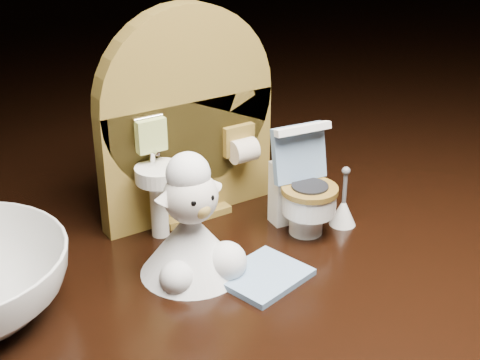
{
  "coord_description": "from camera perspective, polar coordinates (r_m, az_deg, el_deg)",
  "views": [
    {
      "loc": [
        -0.2,
        -0.32,
        0.23
      ],
      "look_at": [
        0.01,
        0.01,
        0.05
      ],
      "focal_mm": 50.0,
      "sensor_mm": 36.0,
      "label": 1
    }
  ],
  "objects": [
    {
      "name": "backdrop_panel",
      "position": [
        0.46,
        -4.56,
        4.47
      ],
      "size": [
        0.13,
        0.05,
        0.15
      ],
      "color": "olive",
      "rests_on": "ground"
    },
    {
      "name": "bath_mat",
      "position": [
        0.41,
        2.06,
        -8.18
      ],
      "size": [
        0.06,
        0.05,
        0.0
      ],
      "primitive_type": "cube",
      "rotation": [
        0.0,
        0.0,
        0.25
      ],
      "color": "#6B8BB0",
      "rests_on": "ground"
    },
    {
      "name": "toy_toilet",
      "position": [
        0.46,
        5.3,
        -1.02
      ],
      "size": [
        0.04,
        0.05,
        0.08
      ],
      "rotation": [
        0.0,
        0.0,
        -0.12
      ],
      "color": "white",
      "rests_on": "ground"
    },
    {
      "name": "plush_lamb",
      "position": [
        0.41,
        -4.09,
        -4.52
      ],
      "size": [
        0.06,
        0.06,
        0.08
      ],
      "rotation": [
        0.0,
        0.0,
        0.02
      ],
      "color": "silver",
      "rests_on": "ground"
    },
    {
      "name": "toilet_brush",
      "position": [
        0.47,
        8.8,
        -2.5
      ],
      "size": [
        0.02,
        0.02,
        0.04
      ],
      "color": "white",
      "rests_on": "ground"
    }
  ]
}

